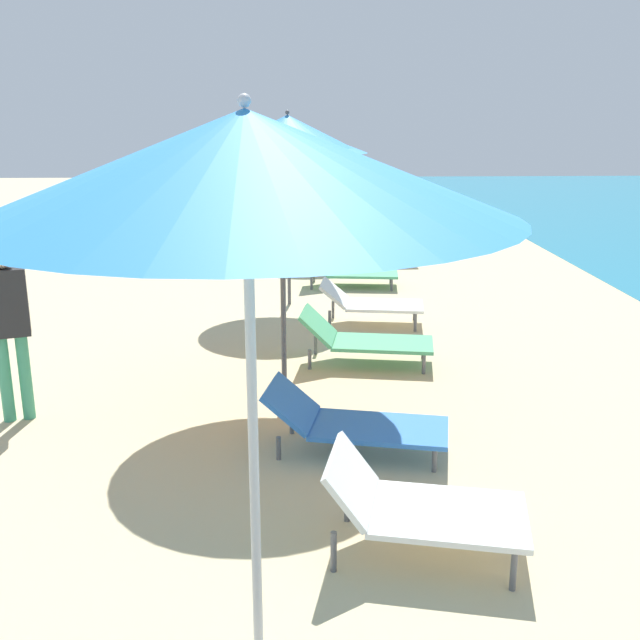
% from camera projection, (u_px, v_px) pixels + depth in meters
% --- Properties ---
extents(umbrella_fourth, '(2.43, 2.43, 2.85)m').
position_uv_depth(umbrella_fourth, '(246.00, 165.00, 3.22)').
color(umbrella_fourth, silver).
rests_on(umbrella_fourth, ground).
extents(lounger_fourth_shoreside, '(1.38, 0.95, 0.66)m').
position_uv_depth(lounger_fourth_shoreside, '(419.00, 505.00, 4.76)').
color(lounger_fourth_shoreside, white).
rests_on(lounger_fourth_shoreside, ground).
extents(umbrella_fifth, '(2.28, 2.28, 2.61)m').
position_uv_depth(umbrella_fifth, '(281.00, 170.00, 6.62)').
color(umbrella_fifth, '#4C4C51').
rests_on(umbrella_fifth, ground).
extents(lounger_fifth_shoreside, '(1.56, 0.86, 0.61)m').
position_uv_depth(lounger_fifth_shoreside, '(363.00, 339.00, 8.37)').
color(lounger_fifth_shoreside, '#4CA572').
rests_on(lounger_fifth_shoreside, ground).
extents(lounger_fifth_inland, '(1.61, 0.93, 0.56)m').
position_uv_depth(lounger_fifth_inland, '(353.00, 422.00, 6.22)').
color(lounger_fifth_inland, blue).
rests_on(lounger_fifth_inland, ground).
extents(umbrella_sixth, '(1.82, 1.82, 2.76)m').
position_uv_depth(umbrella_sixth, '(287.00, 132.00, 10.33)').
color(umbrella_sixth, '#4C4C51').
rests_on(umbrella_sixth, ground).
extents(lounger_sixth_shoreside, '(1.58, 0.81, 0.56)m').
position_uv_depth(lounger_sixth_shoreside, '(349.00, 270.00, 12.05)').
color(lounger_sixth_shoreside, '#4CA572').
rests_on(lounger_sixth_shoreside, ground).
extents(lounger_sixth_inland, '(1.43, 0.82, 0.58)m').
position_uv_depth(lounger_sixth_inland, '(370.00, 302.00, 9.89)').
color(lounger_sixth_inland, white).
rests_on(lounger_sixth_inland, ground).
extents(umbrella_farthest, '(2.01, 2.01, 2.40)m').
position_uv_depth(umbrella_farthest, '(316.00, 143.00, 14.31)').
color(umbrella_farthest, olive).
rests_on(umbrella_farthest, ground).
extents(lounger_farthest_shoreside, '(1.48, 0.78, 0.61)m').
position_uv_depth(lounger_farthest_shoreside, '(347.00, 230.00, 15.98)').
color(lounger_farthest_shoreside, white).
rests_on(lounger_farthest_shoreside, ground).
extents(lounger_farthest_inland, '(1.44, 0.72, 0.70)m').
position_uv_depth(lounger_farthest_inland, '(375.00, 247.00, 13.74)').
color(lounger_farthest_inland, white).
rests_on(lounger_farthest_inland, ground).
extents(person_walking_near, '(0.41, 0.32, 1.65)m').
position_uv_depth(person_walking_near, '(8.00, 315.00, 6.66)').
color(person_walking_near, '#3F9972').
rests_on(person_walking_near, ground).
extents(cooler_box, '(0.59, 0.56, 0.34)m').
position_uv_depth(cooler_box, '(341.00, 224.00, 17.58)').
color(cooler_box, red).
rests_on(cooler_box, ground).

